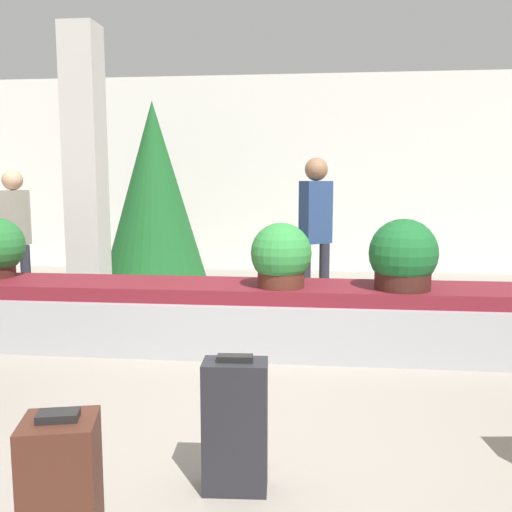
% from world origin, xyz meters
% --- Properties ---
extents(ground_plane, '(18.00, 18.00, 0.00)m').
position_xyz_m(ground_plane, '(0.00, 0.00, 0.00)').
color(ground_plane, gray).
extents(back_wall, '(18.00, 0.06, 3.20)m').
position_xyz_m(back_wall, '(0.00, 6.33, 1.60)').
color(back_wall, silver).
rests_on(back_wall, ground_plane).
extents(carousel, '(7.27, 0.89, 0.59)m').
position_xyz_m(carousel, '(0.00, 1.79, 0.28)').
color(carousel, '#9E9EA3').
rests_on(carousel, ground_plane).
extents(pillar, '(0.39, 0.39, 3.20)m').
position_xyz_m(pillar, '(-2.07, 3.07, 1.60)').
color(pillar, beige).
rests_on(pillar, ground_plane).
extents(suitcase_4, '(0.32, 0.20, 0.68)m').
position_xyz_m(suitcase_4, '(0.16, -0.58, 0.33)').
color(suitcase_4, '#232328').
rests_on(suitcase_4, ground_plane).
extents(suitcase_5, '(0.32, 0.30, 0.68)m').
position_xyz_m(suitcase_5, '(-0.37, -1.31, 0.33)').
color(suitcase_5, '#472319').
rests_on(suitcase_5, ground_plane).
extents(potted_plant_1, '(0.52, 0.52, 0.56)m').
position_xyz_m(potted_plant_1, '(0.23, 1.67, 0.85)').
color(potted_plant_1, '#4C2319').
rests_on(potted_plant_1, carousel).
extents(potted_plant_2, '(0.58, 0.58, 0.60)m').
position_xyz_m(potted_plant_2, '(1.26, 1.68, 0.86)').
color(potted_plant_2, '#381914').
rests_on(potted_plant_2, carousel).
extents(traveler_0, '(0.31, 0.35, 1.62)m').
position_xyz_m(traveler_0, '(-2.85, 2.89, 0.96)').
color(traveler_0, '#282833').
rests_on(traveler_0, ground_plane).
extents(traveler_1, '(0.36, 0.34, 1.74)m').
position_xyz_m(traveler_1, '(0.51, 2.92, 1.05)').
color(traveler_1, '#282833').
rests_on(traveler_1, ground_plane).
extents(decorated_tree, '(1.39, 1.39, 2.54)m').
position_xyz_m(decorated_tree, '(-1.66, 4.31, 1.36)').
color(decorated_tree, '#4C331E').
rests_on(decorated_tree, ground_plane).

